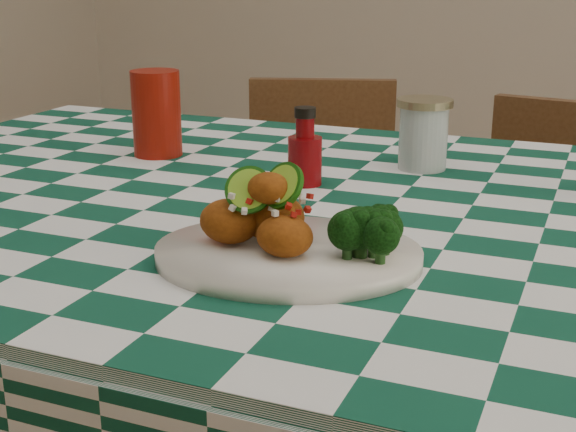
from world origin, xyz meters
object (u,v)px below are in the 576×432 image
at_px(plate, 288,255).
at_px(red_tumbler, 156,113).
at_px(fried_chicken_pile, 272,210).
at_px(wooden_chair_right, 539,293).
at_px(ketchup_bottle, 305,146).
at_px(wooden_chair_left, 318,253).
at_px(mason_jar, 423,134).

distance_m(plate, red_tumbler, 0.58).
bearing_deg(fried_chicken_pile, wooden_chair_right, 76.40).
height_order(red_tumbler, ketchup_bottle, red_tumbler).
relative_size(red_tumbler, ketchup_bottle, 1.24).
relative_size(fried_chicken_pile, wooden_chair_left, 0.16).
xyz_separation_m(plate, wooden_chair_right, (0.21, 0.95, -0.39)).
bearing_deg(ketchup_bottle, fried_chicken_pile, -75.19).
distance_m(mason_jar, wooden_chair_right, 0.67).
xyz_separation_m(red_tumbler, ketchup_bottle, (0.31, -0.08, -0.01)).
distance_m(plate, mason_jar, 0.48).
height_order(plate, wooden_chair_left, wooden_chair_left).
distance_m(wooden_chair_left, wooden_chair_right, 0.54).
bearing_deg(wooden_chair_right, plate, -92.54).
height_order(plate, red_tumbler, red_tumbler).
distance_m(plate, ketchup_bottle, 0.34).
height_order(red_tumbler, mason_jar, red_tumbler).
bearing_deg(red_tumbler, ketchup_bottle, -15.12).
bearing_deg(plate, wooden_chair_left, 108.25).
distance_m(plate, wooden_chair_left, 1.11).
xyz_separation_m(red_tumbler, wooden_chair_right, (0.62, 0.55, -0.45)).
bearing_deg(fried_chicken_pile, ketchup_bottle, 104.81).
height_order(fried_chicken_pile, mason_jar, mason_jar).
bearing_deg(wooden_chair_left, plate, -89.95).
bearing_deg(wooden_chair_left, ketchup_bottle, -89.85).
bearing_deg(plate, mason_jar, 85.44).
bearing_deg(red_tumbler, wooden_chair_right, 41.72).
bearing_deg(plate, ketchup_bottle, 108.03).
height_order(plate, mason_jar, mason_jar).
distance_m(plate, fried_chicken_pile, 0.05).
distance_m(red_tumbler, wooden_chair_left, 0.75).
bearing_deg(ketchup_bottle, plate, -71.97).
xyz_separation_m(ketchup_bottle, mason_jar, (0.14, 0.16, -0.00)).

